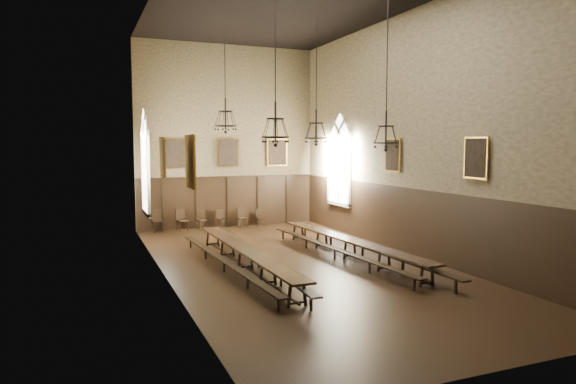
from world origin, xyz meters
TOP-DOWN VIEW (x-y plane):
  - floor at (0.00, 0.00)m, footprint 9.00×18.00m
  - wall_back at (0.00, 9.01)m, footprint 9.00×0.02m
  - wall_front at (0.00, -9.01)m, footprint 9.00×0.02m
  - wall_left at (-4.51, 0.00)m, footprint 0.02×18.00m
  - wall_right at (4.51, 0.00)m, footprint 0.02×18.00m
  - wainscot_panelling at (0.00, 0.00)m, footprint 9.00×18.00m
  - table_left at (-1.93, -0.02)m, footprint 0.80×9.31m
  - table_right at (2.10, 0.21)m, footprint 1.23×9.15m
  - bench_left_outer at (-2.65, -0.06)m, footprint 0.79×9.26m
  - bench_left_inner at (-1.42, 0.09)m, footprint 0.83×10.24m
  - bench_right_inner at (1.50, 0.25)m, footprint 0.84×9.56m
  - bench_right_outer at (2.53, 0.05)m, footprint 0.58×10.54m
  - chair_0 at (-3.56, 8.57)m, footprint 0.49×0.49m
  - chair_1 at (-2.42, 8.54)m, footprint 0.55×0.55m
  - chair_2 at (-1.45, 8.50)m, footprint 0.46×0.46m
  - chair_3 at (-0.47, 8.61)m, footprint 0.45×0.45m
  - chair_4 at (0.59, 8.51)m, footprint 0.46×0.46m
  - chair_5 at (1.54, 8.59)m, footprint 0.39×0.39m
  - chandelier_back_left at (-1.82, 2.62)m, footprint 0.82×0.82m
  - chandelier_back_right at (1.70, 2.26)m, footprint 0.90×0.90m
  - chandelier_front_left at (-1.83, -2.60)m, footprint 0.78×0.78m
  - chandelier_front_right at (1.84, -2.42)m, footprint 0.79×0.79m
  - portrait_back_0 at (-2.60, 8.88)m, footprint 1.10×0.12m
  - portrait_back_1 at (0.00, 8.88)m, footprint 1.10×0.12m
  - portrait_back_2 at (2.60, 8.88)m, footprint 1.10×0.12m
  - portrait_left_0 at (-4.38, 1.00)m, footprint 0.12×1.00m
  - portrait_left_1 at (-4.38, -3.50)m, footprint 0.12×1.00m
  - portrait_right_0 at (4.38, 1.00)m, footprint 0.12×1.00m
  - portrait_right_1 at (4.38, -3.50)m, footprint 0.12×1.00m
  - window_right at (4.43, 5.50)m, footprint 0.20×2.20m
  - window_left at (-4.43, 5.50)m, footprint 0.20×2.20m

SIDE VIEW (x-z plane):
  - floor at x=0.00m, z-range -0.02..0.00m
  - chair_5 at x=1.54m, z-range -0.17..0.69m
  - bench_left_outer at x=-2.65m, z-range 0.06..0.47m
  - chair_3 at x=-0.47m, z-range -0.18..0.72m
  - bench_right_inner at x=1.50m, z-range 0.06..0.49m
  - chair_2 at x=-1.45m, z-range -0.19..0.75m
  - chair_4 at x=0.59m, z-range -0.19..0.76m
  - bench_left_inner at x=-1.42m, z-range 0.06..0.52m
  - bench_right_outer at x=2.53m, z-range 0.06..0.54m
  - chair_0 at x=-3.56m, z-range -0.20..0.83m
  - chair_1 at x=-2.42m, z-range -0.20..0.83m
  - table_right at x=2.10m, z-range 0.00..0.71m
  - table_left at x=-1.93m, z-range 0.00..0.73m
  - wainscot_panelling at x=0.00m, z-range 0.00..2.50m
  - window_right at x=4.43m, z-range 1.10..5.70m
  - window_left at x=-4.43m, z-range 1.10..5.70m
  - portrait_back_0 at x=-2.60m, z-range 3.00..4.40m
  - portrait_back_1 at x=0.00m, z-range 3.00..4.40m
  - portrait_back_2 at x=2.60m, z-range 3.00..4.40m
  - portrait_left_0 at x=-4.38m, z-range 3.05..4.35m
  - portrait_left_1 at x=-4.38m, z-range 3.05..4.35m
  - portrait_right_0 at x=4.38m, z-range 3.05..4.35m
  - portrait_right_1 at x=4.38m, z-range 3.05..4.35m
  - wall_back at x=0.00m, z-range 0.00..9.00m
  - wall_front at x=0.00m, z-range 0.00..9.00m
  - wall_left at x=-4.51m, z-range 0.00..9.00m
  - wall_right at x=4.51m, z-range 0.00..9.00m
  - chandelier_front_right at x=1.84m, z-range 2.03..7.01m
  - chandelier_back_right at x=1.70m, z-range 2.26..7.06m
  - chandelier_front_left at x=-1.83m, z-range 2.25..7.08m
  - chandelier_back_left at x=-1.82m, z-range 2.91..7.27m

